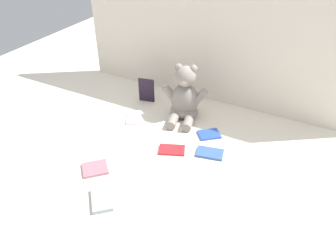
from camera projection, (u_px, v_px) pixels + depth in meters
The scene contains 10 objects.
ground_plane at pixel (180, 133), 1.67m from camera, with size 3.20×3.20×0.00m, color silver.
backdrop_drape at pixel (215, 31), 1.73m from camera, with size 1.57×0.03×0.80m, color silver.
teddy_bear at pixel (184, 99), 1.73m from camera, with size 0.25×0.24×0.29m.
book_case_0 at pixel (134, 118), 1.77m from camera, with size 0.08×0.12×0.01m, color white.
book_case_1 at pixel (209, 134), 1.65m from camera, with size 0.08×0.10×0.01m, color blue.
book_case_2 at pixel (146, 90), 1.89m from camera, with size 0.09×0.01×0.14m, color #261B2D.
book_case_3 at pixel (172, 150), 1.55m from camera, with size 0.07×0.12×0.01m, color red.
book_case_4 at pixel (95, 169), 1.44m from camera, with size 0.09×0.11×0.01m, color #AC6D7E.
book_case_5 at pixel (102, 199), 1.29m from camera, with size 0.08×0.13×0.02m, color #9AA7AA.
book_case_6 at pixel (210, 153), 1.53m from camera, with size 0.08×0.12×0.01m, color #3B61AB.
Camera 1 is at (0.57, -1.23, 0.98)m, focal length 35.81 mm.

